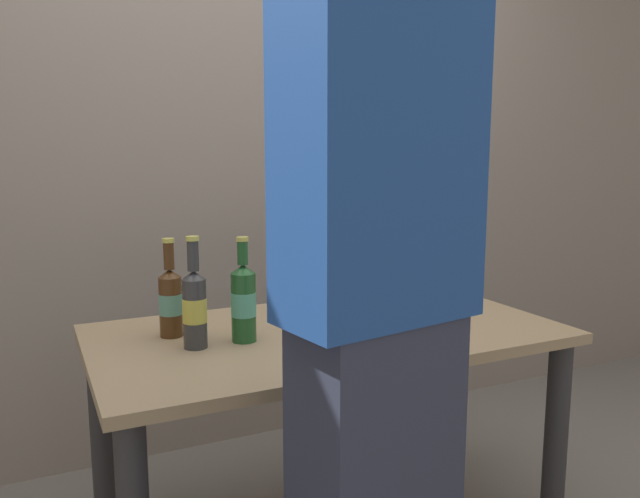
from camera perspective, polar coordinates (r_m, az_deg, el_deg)
name	(u,v)px	position (r m, az deg, el deg)	size (l,w,h in m)	color
desk	(327,366)	(1.97, 0.64, -10.64)	(1.40, 0.77, 0.72)	#9E8460
laptop	(364,301)	(2.09, 4.03, -4.79)	(0.41, 0.40, 0.19)	#B7BABC
beer_bottle_green	(195,306)	(1.76, -11.36, -5.08)	(0.07, 0.07, 0.31)	#333333
beer_bottle_amber	(170,300)	(1.88, -13.47, -4.53)	(0.07, 0.07, 0.29)	#472B14
beer_bottle_brown	(243,301)	(1.80, -6.98, -4.71)	(0.07, 0.07, 0.30)	#1E5123
person_figure	(378,308)	(1.24, 5.29, -5.35)	(0.42, 0.31, 1.84)	#2D3347
back_wall	(234,140)	(2.68, -7.83, 9.82)	(6.00, 0.10, 2.60)	gray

